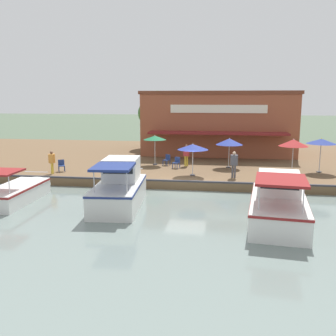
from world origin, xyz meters
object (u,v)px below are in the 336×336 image
at_px(patio_umbrella_far_corner, 321,141).
at_px(motorboat_mid_row, 278,201).
at_px(patio_umbrella_back_row, 193,147).
at_px(person_mid_patio, 234,161).
at_px(patio_umbrella_mid_patio_left, 294,143).
at_px(cafe_chair_far_corner_seat, 177,162).
at_px(person_at_quay_edge, 52,160).
at_px(cafe_chair_facing_river, 167,159).
at_px(tree_behind_restaurant, 156,110).
at_px(patio_umbrella_by_entrance, 229,142).
at_px(waterfront_restaurant, 218,122).
at_px(motorboat_nearest_quay, 20,191).
at_px(person_near_entrance, 186,153).
at_px(motorboat_fourth_along, 121,187).
at_px(mooring_post, 259,177).
at_px(cafe_chair_under_first_umbrella, 61,165).
at_px(patio_umbrella_near_quay_edge, 155,138).

relative_size(patio_umbrella_far_corner, motorboat_mid_row, 0.34).
xyz_separation_m(patio_umbrella_back_row, person_mid_patio, (0.36, 2.77, -0.85)).
relative_size(patio_umbrella_mid_patio_left, cafe_chair_far_corner_seat, 3.03).
bearing_deg(person_at_quay_edge, cafe_chair_facing_river, 121.09).
distance_m(person_at_quay_edge, tree_behind_restaurant, 15.75).
bearing_deg(patio_umbrella_far_corner, patio_umbrella_by_entrance, -98.51).
distance_m(waterfront_restaurant, patio_umbrella_mid_patio_left, 12.05).
distance_m(cafe_chair_facing_river, person_mid_patio, 6.53).
bearing_deg(waterfront_restaurant, cafe_chair_facing_river, -26.34).
relative_size(waterfront_restaurant, person_at_quay_edge, 8.78).
bearing_deg(person_mid_patio, person_at_quay_edge, -87.80).
bearing_deg(person_mid_patio, motorboat_mid_row, 16.48).
height_order(patio_umbrella_by_entrance, person_mid_patio, patio_umbrella_by_entrance).
distance_m(patio_umbrella_back_row, motorboat_nearest_quay, 11.24).
distance_m(patio_umbrella_back_row, person_near_entrance, 3.67).
xyz_separation_m(person_mid_patio, person_near_entrance, (-3.83, -3.55, -0.06)).
relative_size(patio_umbrella_back_row, cafe_chair_facing_river, 2.59).
xyz_separation_m(cafe_chair_far_corner_seat, motorboat_nearest_quay, (8.26, -8.04, -0.47)).
relative_size(patio_umbrella_by_entrance, patio_umbrella_far_corner, 0.92).
distance_m(cafe_chair_far_corner_seat, tree_behind_restaurant, 12.41).
xyz_separation_m(patio_umbrella_by_entrance, tree_behind_restaurant, (-10.49, -7.50, 1.98)).
bearing_deg(motorboat_mid_row, patio_umbrella_by_entrance, -167.79).
bearing_deg(cafe_chair_facing_river, motorboat_mid_row, 33.49).
relative_size(motorboat_mid_row, motorboat_fourth_along, 1.13).
xyz_separation_m(person_at_quay_edge, mooring_post, (1.01, 14.11, -0.57)).
distance_m(waterfront_restaurant, person_mid_patio, 12.02).
bearing_deg(motorboat_fourth_along, patio_umbrella_by_entrance, 146.58).
height_order(cafe_chair_under_first_umbrella, cafe_chair_far_corner_seat, same).
distance_m(waterfront_restaurant, patio_umbrella_near_quay_edge, 9.12).
relative_size(cafe_chair_facing_river, motorboat_mid_row, 0.12).
bearing_deg(cafe_chair_facing_river, motorboat_nearest_quay, -37.18).
height_order(cafe_chair_facing_river, motorboat_fourth_along, motorboat_fourth_along).
bearing_deg(person_mid_patio, waterfront_restaurant, -174.01).
xyz_separation_m(person_mid_patio, motorboat_fourth_along, (5.32, -6.27, -0.72)).
bearing_deg(patio_umbrella_back_row, waterfront_restaurant, 172.38).
distance_m(cafe_chair_facing_river, person_at_quay_edge, 8.74).
bearing_deg(cafe_chair_facing_river, cafe_chair_under_first_umbrella, -63.27).
distance_m(patio_umbrella_far_corner, tree_behind_restaurant, 18.09).
bearing_deg(cafe_chair_under_first_umbrella, motorboat_fourth_along, 46.39).
height_order(patio_umbrella_back_row, cafe_chair_under_first_umbrella, patio_umbrella_back_row).
height_order(patio_umbrella_near_quay_edge, person_at_quay_edge, patio_umbrella_near_quay_edge).
xyz_separation_m(cafe_chair_facing_river, person_near_entrance, (0.20, 1.54, 0.59)).
height_order(waterfront_restaurant, mooring_post, waterfront_restaurant).
bearing_deg(cafe_chair_far_corner_seat, patio_umbrella_by_entrance, 102.47).
height_order(cafe_chair_under_first_umbrella, tree_behind_restaurant, tree_behind_restaurant).
xyz_separation_m(patio_umbrella_mid_patio_left, motorboat_fourth_along, (6.25, -10.16, -1.90)).
bearing_deg(motorboat_nearest_quay, patio_umbrella_mid_patio_left, 111.36).
bearing_deg(patio_umbrella_far_corner, cafe_chair_facing_river, -96.31).
relative_size(person_near_entrance, motorboat_mid_row, 0.23).
bearing_deg(motorboat_fourth_along, cafe_chair_under_first_umbrella, -133.61).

